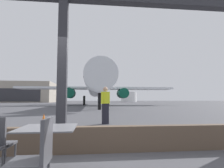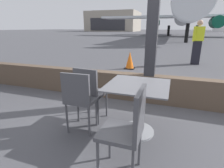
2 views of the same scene
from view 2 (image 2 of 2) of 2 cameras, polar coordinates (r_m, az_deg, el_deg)
name	(u,v)px [view 2 (image 2 of 2)]	position (r m, az deg, el deg)	size (l,w,h in m)	color
ground_plane	(174,35)	(43.49, 19.19, 14.74)	(220.00, 220.00, 0.00)	#4C4C51
window_frame	(152,34)	(3.49, 12.71, 15.33)	(8.93, 0.24, 3.62)	brown
dining_table	(137,104)	(2.51, 7.95, -6.48)	(0.82, 0.82, 0.72)	slate
cafe_chair_window_left	(129,126)	(1.73, 5.42, -13.33)	(0.40, 0.40, 0.94)	#4C4C51
cafe_chair_window_right	(89,90)	(2.78, -7.31, -1.95)	(0.42, 0.42, 0.88)	#4C4C51
cafe_chair_aisle_left	(80,97)	(2.50, -10.37, -4.04)	(0.41, 0.41, 0.89)	#4C4C51
airplane	(185,14)	(33.24, 22.27, 20.08)	(29.51, 33.39, 10.38)	silver
ground_crew_worker	(198,42)	(8.09, 25.73, 12.02)	(0.43, 0.43, 1.74)	black
traffic_cone	(130,61)	(6.60, 5.73, 7.44)	(0.36, 0.36, 0.63)	orange
distant_hangar	(114,22)	(81.52, 0.63, 19.36)	(20.60, 16.75, 7.95)	#9E9384
fuel_storage_tank	(223,26)	(82.31, 32.01, 15.59)	(6.86, 6.86, 4.45)	white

